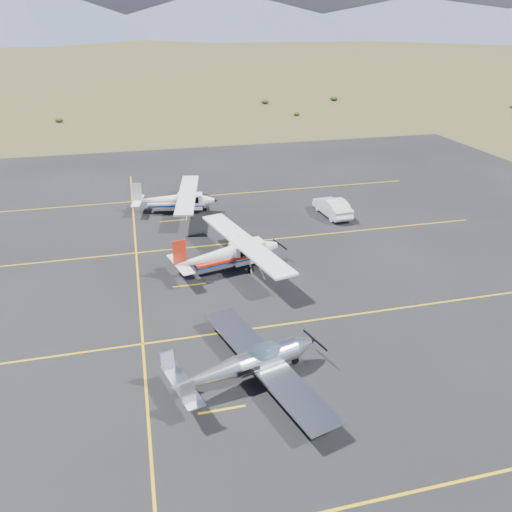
{
  "coord_description": "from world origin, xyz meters",
  "views": [
    {
      "loc": [
        -5.46,
        -19.27,
        14.69
      ],
      "look_at": [
        1.13,
        7.29,
        1.6
      ],
      "focal_mm": 35.0,
      "sensor_mm": 36.0,
      "label": 1
    }
  ],
  "objects_px": {
    "aircraft_plain": "(176,200)",
    "aircraft_low_wing": "(250,363)",
    "sedan": "(332,207)",
    "aircraft_cessna": "(230,253)"
  },
  "relations": [
    {
      "from": "aircraft_cessna",
      "to": "aircraft_plain",
      "type": "xyz_separation_m",
      "value": [
        -2.3,
        11.4,
        -0.07
      ]
    },
    {
      "from": "aircraft_plain",
      "to": "sedan",
      "type": "relative_size",
      "value": 2.26
    },
    {
      "from": "aircraft_plain",
      "to": "sedan",
      "type": "height_order",
      "value": "aircraft_plain"
    },
    {
      "from": "aircraft_low_wing",
      "to": "sedan",
      "type": "xyz_separation_m",
      "value": [
        11.3,
        18.57,
        -0.25
      ]
    },
    {
      "from": "aircraft_low_wing",
      "to": "aircraft_plain",
      "type": "bearing_deg",
      "value": 77.27
    },
    {
      "from": "aircraft_low_wing",
      "to": "aircraft_plain",
      "type": "distance_m",
      "value": 22.36
    },
    {
      "from": "aircraft_cessna",
      "to": "sedan",
      "type": "distance_m",
      "value": 12.64
    },
    {
      "from": "aircraft_cessna",
      "to": "sedan",
      "type": "xyz_separation_m",
      "value": [
        10.06,
        7.64,
        -0.46
      ]
    },
    {
      "from": "aircraft_plain",
      "to": "aircraft_low_wing",
      "type": "bearing_deg",
      "value": -77.04
    },
    {
      "from": "aircraft_low_wing",
      "to": "aircraft_cessna",
      "type": "distance_m",
      "value": 11.0
    }
  ]
}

